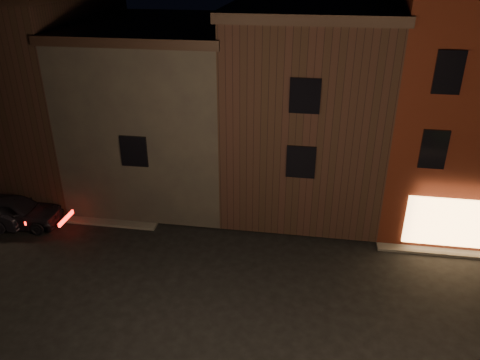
% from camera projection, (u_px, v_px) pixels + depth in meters
% --- Properties ---
extents(ground, '(120.00, 120.00, 0.00)m').
position_uv_depth(ground, '(245.00, 319.00, 16.33)').
color(ground, black).
rests_on(ground, ground).
extents(sidewalk_far_left, '(30.00, 30.00, 0.12)m').
position_uv_depth(sidewalk_far_left, '(33.00, 114.00, 36.95)').
color(sidewalk_far_left, '#2D2B28').
rests_on(sidewalk_far_left, ground).
extents(corner_building, '(6.50, 8.50, 10.50)m').
position_uv_depth(corner_building, '(451.00, 102.00, 21.23)').
color(corner_building, '#49170D').
rests_on(corner_building, ground).
extents(row_building_a, '(7.30, 10.30, 9.40)m').
position_uv_depth(row_building_a, '(307.00, 102.00, 23.33)').
color(row_building_a, black).
rests_on(row_building_a, ground).
extents(row_building_b, '(7.80, 10.30, 8.40)m').
position_uv_depth(row_building_b, '(167.00, 104.00, 24.59)').
color(row_building_b, black).
rests_on(row_building_b, ground).
extents(row_building_c, '(7.30, 10.30, 9.90)m').
position_uv_depth(row_building_c, '(38.00, 85.00, 25.31)').
color(row_building_c, black).
rests_on(row_building_c, ground).
extents(parked_car_a, '(4.56, 2.24, 1.50)m').
position_uv_depth(parked_car_a, '(13.00, 211.00, 21.64)').
color(parked_car_a, black).
rests_on(parked_car_a, ground).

